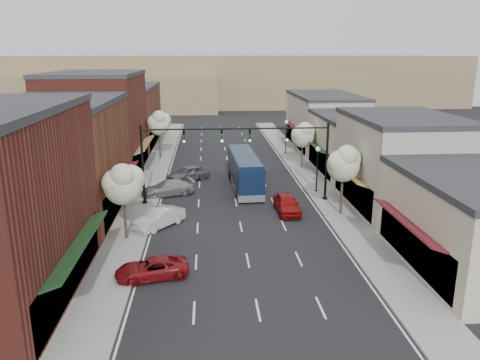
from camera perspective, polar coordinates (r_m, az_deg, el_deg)
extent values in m
plane|color=black|center=(34.03, 0.36, -6.93)|extent=(160.00, 160.00, 0.00)
cube|color=gray|center=(51.86, -10.55, 0.75)|extent=(2.80, 73.00, 0.15)
cube|color=gray|center=(52.65, 7.93, 1.09)|extent=(2.80, 73.00, 0.15)
cube|color=gray|center=(51.72, -9.01, 0.78)|extent=(0.25, 73.00, 0.17)
cube|color=gray|center=(52.38, 6.43, 1.06)|extent=(0.25, 73.00, 0.17)
cube|color=black|center=(27.07, -20.41, -10.34)|extent=(0.60, 11.90, 2.60)
cube|color=#163819|center=(26.26, -19.03, -7.43)|extent=(1.07, 9.80, 0.49)
cube|color=brown|center=(40.11, -21.18, 2.21)|extent=(9.00, 14.00, 9.00)
cube|color=#2D2D30|center=(39.40, -21.84, 8.87)|extent=(9.20, 14.10, 0.40)
cube|color=black|center=(39.80, -14.99, -1.69)|extent=(0.60, 11.90, 2.60)
cube|color=maroon|center=(39.26, -14.00, 0.42)|extent=(1.07, 9.80, 0.49)
cube|color=maroon|center=(53.29, -17.00, 6.41)|extent=(9.00, 14.00, 10.50)
cube|color=#2D2D30|center=(52.79, -17.47, 12.26)|extent=(9.20, 14.10, 0.40)
cube|color=black|center=(53.17, -12.28, 2.71)|extent=(0.60, 11.90, 2.60)
cube|color=olive|center=(52.77, -11.51, 4.32)|extent=(1.07, 9.80, 0.49)
cube|color=brown|center=(69.00, -14.07, 7.46)|extent=(9.00, 18.00, 8.00)
cube|color=#2D2D30|center=(68.59, -14.30, 10.93)|extent=(9.20, 18.10, 0.40)
cube|color=black|center=(68.76, -10.48, 5.61)|extent=(0.60, 15.30, 2.60)
cube|color=#163819|center=(68.45, -9.87, 6.87)|extent=(1.07, 12.60, 0.49)
cube|color=beige|center=(31.82, 27.03, -4.99)|extent=(8.00, 12.00, 5.50)
cube|color=black|center=(30.50, 20.75, -7.44)|extent=(0.60, 10.20, 2.60)
cube|color=maroon|center=(29.65, 19.62, -4.87)|extent=(1.07, 8.40, 0.49)
cube|color=#BAAD9F|center=(41.80, 18.92, 1.86)|extent=(8.00, 12.00, 7.50)
cube|color=#2D2D30|center=(41.11, 19.40, 7.21)|extent=(8.20, 12.10, 0.40)
cube|color=black|center=(41.04, 13.90, -1.10)|extent=(0.60, 10.20, 2.60)
cube|color=olive|center=(40.41, 12.95, 0.91)|extent=(1.07, 8.40, 0.49)
cube|color=beige|center=(52.94, 13.90, 4.10)|extent=(8.00, 12.00, 6.00)
cube|color=#2D2D30|center=(52.44, 14.12, 7.53)|extent=(8.20, 12.10, 0.40)
cube|color=black|center=(52.21, 9.93, 2.60)|extent=(0.60, 10.20, 2.60)
cube|color=#163819|center=(51.72, 9.14, 4.21)|extent=(1.07, 8.40, 0.49)
cube|color=#BAAD9F|center=(66.12, 10.25, 6.91)|extent=(8.00, 16.00, 7.00)
cube|color=#2D2D30|center=(65.70, 10.40, 10.10)|extent=(8.20, 16.10, 0.40)
cube|color=black|center=(65.61, 7.02, 5.29)|extent=(0.60, 13.60, 2.60)
cube|color=maroon|center=(65.22, 6.37, 6.59)|extent=(1.07, 11.20, 0.49)
cube|color=#7A6647|center=(121.62, -3.01, 12.04)|extent=(120.00, 30.00, 12.00)
cube|color=#7A6647|center=(112.05, -15.96, 10.19)|extent=(50.00, 20.00, 8.00)
cylinder|color=black|center=(42.71, 10.28, -2.28)|extent=(0.44, 0.44, 0.30)
cylinder|color=black|center=(41.83, 10.50, 2.09)|extent=(0.20, 0.20, 7.00)
cylinder|color=black|center=(40.42, 5.18, 6.31)|extent=(8.00, 0.14, 0.14)
imported|color=black|center=(40.58, 5.72, 5.47)|extent=(0.18, 0.46, 1.10)
sphere|color=#19E533|center=(40.54, 5.73, 4.86)|extent=(0.18, 0.18, 0.18)
imported|color=black|center=(40.16, 1.20, 5.45)|extent=(0.18, 0.46, 1.10)
sphere|color=#19E533|center=(40.12, 1.21, 4.82)|extent=(0.18, 0.18, 0.18)
cylinder|color=black|center=(41.77, -11.53, -2.75)|extent=(0.44, 0.44, 0.30)
cylinder|color=black|center=(40.88, -11.78, 1.72)|extent=(0.20, 0.20, 7.00)
cylinder|color=black|center=(39.93, -6.29, 6.17)|extent=(8.00, 0.14, 0.14)
imported|color=black|center=(40.04, -6.84, 5.31)|extent=(0.18, 0.46, 1.10)
sphere|color=#19E533|center=(40.00, -6.83, 4.69)|extent=(0.18, 0.18, 0.18)
imported|color=black|center=(40.02, -2.24, 5.40)|extent=(0.18, 0.46, 1.10)
sphere|color=#19E533|center=(39.97, -2.23, 4.78)|extent=(0.18, 0.18, 0.18)
cylinder|color=#47382B|center=(38.61, 12.27, -1.64)|extent=(0.20, 0.20, 3.71)
sphere|color=beige|center=(38.01, 12.47, 1.71)|extent=(2.60, 2.60, 2.60)
sphere|color=beige|center=(38.33, 13.10, 2.50)|extent=(2.00, 2.00, 2.00)
sphere|color=beige|center=(37.54, 12.04, 2.11)|extent=(1.90, 1.90, 1.90)
sphere|color=beige|center=(37.37, 12.91, 2.91)|extent=(1.70, 1.70, 1.70)
cylinder|color=#47382B|center=(53.70, 7.56, 3.12)|extent=(0.20, 0.20, 3.33)
sphere|color=beige|center=(53.31, 7.64, 5.31)|extent=(2.60, 2.60, 2.60)
sphere|color=beige|center=(53.63, 8.12, 5.80)|extent=(2.00, 2.00, 2.00)
sphere|color=beige|center=(52.88, 7.29, 5.58)|extent=(1.90, 1.90, 1.90)
sphere|color=beige|center=(52.71, 7.89, 6.10)|extent=(1.70, 1.70, 1.70)
cylinder|color=#47382B|center=(33.82, -13.84, -4.35)|extent=(0.20, 0.20, 3.52)
sphere|color=beige|center=(33.16, -14.08, -0.76)|extent=(2.60, 2.60, 2.60)
sphere|color=beige|center=(33.24, -13.20, 0.12)|extent=(2.00, 2.00, 2.00)
sphere|color=beige|center=(32.86, -14.89, -0.37)|extent=(1.90, 1.90, 1.90)
sphere|color=beige|center=(32.44, -14.15, 0.49)|extent=(1.70, 1.70, 1.70)
cylinder|color=#47382B|center=(58.73, -9.76, 4.33)|extent=(0.20, 0.20, 3.84)
sphere|color=beige|center=(58.33, -9.87, 6.65)|extent=(2.60, 2.60, 2.60)
sphere|color=beige|center=(58.51, -9.37, 7.17)|extent=(2.00, 2.00, 2.00)
sphere|color=beige|center=(58.02, -10.31, 6.94)|extent=(1.90, 1.90, 1.90)
sphere|color=beige|center=(57.69, -9.86, 7.52)|extent=(1.70, 1.70, 1.70)
cylinder|color=black|center=(44.99, 9.26, -1.40)|extent=(0.28, 0.28, 0.20)
cylinder|color=black|center=(44.49, 9.36, 0.95)|extent=(0.12, 0.12, 4.00)
sphere|color=white|center=(44.00, 9.49, 3.75)|extent=(0.44, 0.44, 0.44)
cylinder|color=black|center=(61.62, 5.58, 3.27)|extent=(0.28, 0.28, 0.20)
cylinder|color=black|center=(61.26, 5.63, 5.00)|extent=(0.12, 0.12, 4.00)
sphere|color=white|center=(60.90, 5.68, 7.06)|extent=(0.44, 0.44, 0.44)
cube|color=#0D1A36|center=(45.68, 0.53, 1.28)|extent=(2.80, 10.91, 2.71)
cube|color=#595B60|center=(46.02, 0.53, -0.30)|extent=(2.82, 10.93, 0.63)
cube|color=black|center=(45.60, 0.53, 1.72)|extent=(2.83, 10.05, 0.99)
cube|color=#0D1A36|center=(45.36, 0.54, 3.00)|extent=(2.60, 10.47, 0.23)
cube|color=black|center=(40.40, 1.47, 0.19)|extent=(1.88, 0.16, 1.08)
cylinder|color=black|center=(42.29, -0.27, -1.75)|extent=(0.33, 0.95, 0.94)
cylinder|color=black|center=(42.57, 2.58, -1.66)|extent=(0.33, 0.95, 0.94)
cylinder|color=black|center=(49.20, -1.19, 0.70)|extent=(0.33, 0.95, 0.94)
cylinder|color=black|center=(49.44, 1.26, 0.77)|extent=(0.33, 0.95, 0.94)
cylinder|color=black|center=(47.99, -1.05, 0.32)|extent=(0.33, 0.95, 0.94)
cylinder|color=black|center=(48.23, 1.47, 0.39)|extent=(0.33, 0.95, 0.94)
imported|color=maroon|center=(38.93, 5.75, -2.89)|extent=(1.94, 4.57, 1.54)
imported|color=maroon|center=(28.44, -10.70, -10.56)|extent=(4.63, 2.87, 1.19)
imported|color=silver|center=(36.12, -9.83, -4.58)|extent=(3.97, 4.38, 1.45)
imported|color=#97979C|center=(43.87, -8.83, -0.98)|extent=(5.27, 3.45, 1.42)
imported|color=#54575B|center=(48.61, -6.39, 0.82)|extent=(4.89, 4.25, 1.59)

